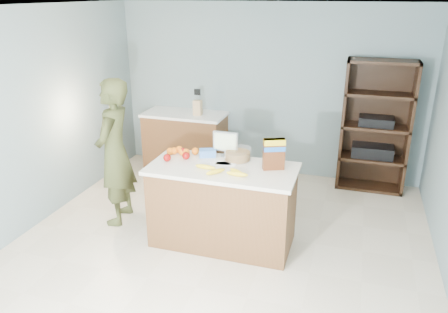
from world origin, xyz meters
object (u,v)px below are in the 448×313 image
(shelving_unit, at_px, (375,128))
(person, at_px, (115,153))
(cereal_box, at_px, (274,152))
(counter_peninsula, at_px, (223,208))
(tv, at_px, (225,143))

(shelving_unit, xyz_separation_m, person, (-2.90, -1.93, 0.00))
(person, relative_size, cereal_box, 5.27)
(person, xyz_separation_m, cereal_box, (1.87, -0.02, 0.22))
(counter_peninsula, height_order, shelving_unit, shelving_unit)
(shelving_unit, height_order, tv, shelving_unit)
(person, distance_m, tv, 1.32)
(person, height_order, tv, person)
(shelving_unit, bearing_deg, cereal_box, -117.89)
(shelving_unit, xyz_separation_m, cereal_box, (-1.03, -1.95, 0.23))
(counter_peninsula, relative_size, shelving_unit, 0.87)
(shelving_unit, relative_size, tv, 6.38)
(shelving_unit, bearing_deg, person, -146.40)
(counter_peninsula, height_order, tv, tv)
(counter_peninsula, relative_size, tv, 5.53)
(tv, xyz_separation_m, cereal_box, (0.59, -0.22, 0.03))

